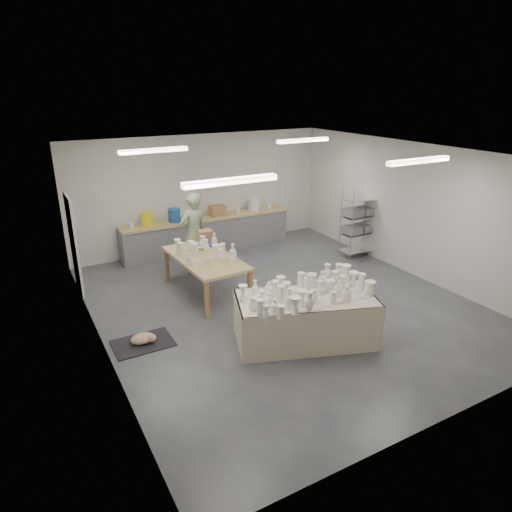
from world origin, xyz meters
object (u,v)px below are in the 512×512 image
work_table (205,254)px  potter (194,233)px  red_stool (191,256)px  drying_table (306,317)px

work_table → potter: size_ratio=1.17×
work_table → red_stool: size_ratio=4.91×
drying_table → red_stool: size_ratio=5.70×
drying_table → work_table: drying_table is taller
potter → red_stool: (-0.00, 0.27, -0.65)m
work_table → potter: bearing=77.3°
work_table → potter: 1.15m
work_table → potter: potter is taller
drying_table → work_table: 2.85m
work_table → red_stool: bearing=79.3°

